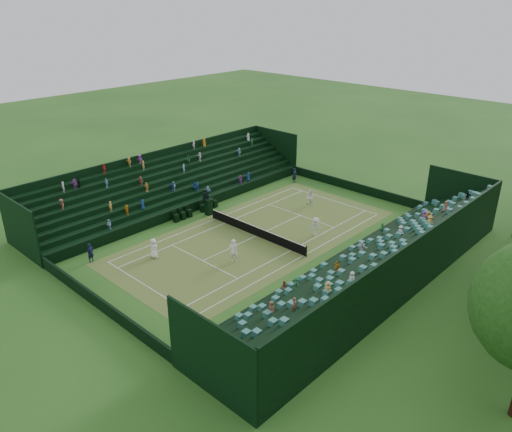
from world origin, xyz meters
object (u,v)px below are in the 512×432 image
object	(u,v)px
player_far_east	(315,226)
player_near_east	(234,250)
umpire_chair	(208,205)
player_far_west	(310,198)
player_near_west	(154,248)
tennis_net	(256,231)

from	to	relation	value
player_far_east	player_near_east	bearing A→B (deg)	-142.18
umpire_chair	player_near_east	bearing A→B (deg)	-29.96
player_near_east	player_far_west	size ratio (longest dim) A/B	1.21
player_near_west	player_far_east	world-z (taller)	player_far_east
umpire_chair	player_near_west	xyz separation A→B (m)	(3.40, -9.09, -0.21)
player_near_west	umpire_chair	bearing A→B (deg)	-80.00
player_near_west	player_near_east	distance (m)	6.69
tennis_net	umpire_chair	xyz separation A→B (m)	(-6.80, 0.33, 0.54)
tennis_net	player_far_east	xyz separation A→B (m)	(3.75, 3.90, 0.33)
tennis_net	player_far_west	size ratio (longest dim) A/B	7.00
umpire_chair	player_near_west	world-z (taller)	umpire_chair
player_far_west	player_near_west	bearing A→B (deg)	-76.44
umpire_chair	player_far_west	world-z (taller)	umpire_chair
player_far_west	player_far_east	size ratio (longest dim) A/B	0.97
tennis_net	player_far_west	world-z (taller)	player_far_west
tennis_net	umpire_chair	distance (m)	6.83
player_near_west	player_near_east	world-z (taller)	player_near_east
tennis_net	player_far_east	world-z (taller)	player_far_east
player_far_west	umpire_chair	bearing A→B (deg)	-102.01
umpire_chair	player_near_west	size ratio (longest dim) A/B	1.45
umpire_chair	player_far_west	size ratio (longest dim) A/B	1.49
tennis_net	player_far_west	xyz separation A→B (m)	(-0.98, 9.21, 0.31)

